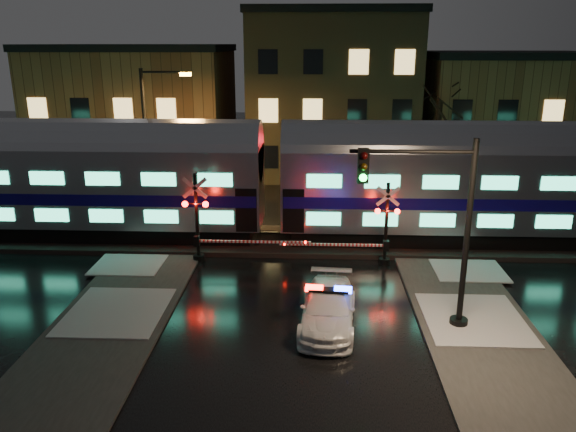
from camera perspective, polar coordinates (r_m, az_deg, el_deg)
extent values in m
plane|color=black|center=(23.47, 0.75, -6.96)|extent=(120.00, 120.00, 0.00)
cube|color=black|center=(28.06, 1.08, -2.56)|extent=(90.00, 4.20, 0.24)
cube|color=#2D2D2D|center=(19.48, -19.91, -13.27)|extent=(4.00, 20.00, 0.12)
cube|color=#2D2D2D|center=(19.04, 20.71, -14.12)|extent=(4.00, 20.00, 0.12)
cube|color=brown|center=(45.79, -15.05, 10.21)|extent=(14.00, 10.00, 9.00)
cube|color=brown|center=(44.09, 4.40, 12.13)|extent=(12.00, 11.00, 11.50)
cube|color=brown|center=(46.03, 21.00, 9.39)|extent=(12.00, 10.00, 8.50)
cube|color=black|center=(31.64, -25.79, -1.03)|extent=(24.00, 2.40, 0.80)
cube|color=#B7BAC1|center=(31.07, -26.34, 3.00)|extent=(25.00, 3.05, 3.80)
cube|color=#110A74|center=(31.16, -26.24, 2.29)|extent=(24.75, 3.09, 0.55)
cylinder|color=#B7BAC1|center=(30.75, -26.76, 6.07)|extent=(25.00, 3.05, 3.05)
cube|color=black|center=(29.99, 24.03, -1.74)|extent=(24.00, 2.40, 0.80)
cube|color=#B7BAC1|center=(29.38, 24.57, 2.51)|extent=(25.00, 3.05, 3.80)
cube|color=#110A74|center=(29.48, 24.47, 1.76)|extent=(24.75, 3.09, 0.55)
cube|color=#42FBBD|center=(28.29, 25.41, -0.55)|extent=(21.00, 0.05, 0.62)
cube|color=#42FBBD|center=(27.85, 25.88, 2.98)|extent=(21.00, 0.05, 0.62)
cylinder|color=#B7BAC1|center=(29.05, 24.98, 5.75)|extent=(25.00, 3.05, 3.05)
imported|color=white|center=(20.02, 4.10, -9.35)|extent=(2.24, 4.74, 1.34)
cube|color=black|center=(19.72, 4.14, -7.51)|extent=(1.42, 0.47, 0.09)
cube|color=#FF0C05|center=(19.73, 2.68, -7.34)|extent=(0.64, 0.36, 0.16)
cube|color=#1426FF|center=(19.69, 5.62, -7.46)|extent=(0.64, 0.36, 0.16)
cylinder|color=black|center=(25.83, 9.75, -4.56)|extent=(0.47, 0.47, 0.28)
cylinder|color=black|center=(25.24, 9.95, -0.85)|extent=(0.15, 0.15, 3.80)
sphere|color=#FF0C05|center=(24.82, 9.10, 0.49)|extent=(0.25, 0.25, 0.25)
sphere|color=#FF0C05|center=(24.93, 11.05, 0.46)|extent=(0.25, 0.25, 0.25)
cube|color=white|center=(25.09, 4.53, -2.92)|extent=(4.74, 0.10, 0.10)
cube|color=black|center=(25.29, 9.92, -2.97)|extent=(0.25, 0.30, 0.45)
cylinder|color=black|center=(26.13, -9.05, -4.24)|extent=(0.51, 0.51, 0.31)
cylinder|color=black|center=(25.50, -9.25, -0.25)|extent=(0.16, 0.16, 4.11)
sphere|color=#FF0C05|center=(25.23, -10.43, 1.20)|extent=(0.27, 0.27, 0.27)
sphere|color=#FF0C05|center=(25.04, -8.37, 1.18)|extent=(0.27, 0.27, 0.27)
cube|color=white|center=(25.18, -3.51, -2.62)|extent=(5.14, 0.10, 0.10)
cube|color=black|center=(25.58, -9.25, -2.51)|extent=(0.25, 0.30, 0.45)
cylinder|color=black|center=(20.97, 16.92, -10.36)|extent=(0.63, 0.63, 0.34)
cylinder|color=black|center=(19.74, 17.72, -2.12)|extent=(0.20, 0.20, 6.70)
cylinder|color=black|center=(18.58, 12.50, 6.40)|extent=(4.02, 0.13, 0.13)
cube|color=black|center=(18.31, 7.65, 5.08)|extent=(0.36, 0.31, 1.12)
sphere|color=#0CFF3F|center=(18.23, 7.64, 3.88)|extent=(0.25, 0.25, 0.25)
cylinder|color=black|center=(32.23, -14.19, 6.95)|extent=(0.21, 0.21, 8.32)
cylinder|color=black|center=(31.47, -12.48, 14.08)|extent=(2.50, 0.12, 0.12)
cube|color=#FFA026|center=(31.20, -10.38, 13.99)|extent=(0.57, 0.29, 0.19)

